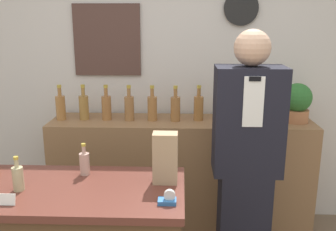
{
  "coord_description": "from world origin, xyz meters",
  "views": [
    {
      "loc": [
        0.17,
        -1.27,
        1.8
      ],
      "look_at": [
        0.08,
        1.12,
        1.18
      ],
      "focal_mm": 40.0,
      "sensor_mm": 36.0,
      "label": 1
    }
  ],
  "objects": [
    {
      "name": "potted_plant",
      "position": [
        1.1,
        1.71,
        1.15
      ],
      "size": [
        0.23,
        0.23,
        0.32
      ],
      "color": "#B27047",
      "rests_on": "back_shelf"
    },
    {
      "name": "price_card_right",
      "position": [
        -0.67,
        0.34,
        0.95
      ],
      "size": [
        0.09,
        0.02,
        0.06
      ],
      "color": "white",
      "rests_on": "display_counter"
    },
    {
      "name": "shelf_bottle_3",
      "position": [
        -0.26,
        1.7,
        1.09
      ],
      "size": [
        0.08,
        0.08,
        0.29
      ],
      "color": "#96673C",
      "rests_on": "back_shelf"
    },
    {
      "name": "shelf_bottle_2",
      "position": [
        -0.45,
        1.71,
        1.09
      ],
      "size": [
        0.08,
        0.08,
        0.29
      ],
      "color": "#9B6537",
      "rests_on": "back_shelf"
    },
    {
      "name": "tape_dispenser",
      "position": [
        0.11,
        0.38,
        0.95
      ],
      "size": [
        0.09,
        0.06,
        0.07
      ],
      "color": "#2D66A8",
      "rests_on": "display_counter"
    },
    {
      "name": "shopkeeper",
      "position": [
        0.6,
        1.07,
        0.87
      ],
      "size": [
        0.44,
        0.28,
        1.74
      ],
      "color": "black",
      "rests_on": "ground_plane"
    },
    {
      "name": "back_shelf",
      "position": [
        0.17,
        1.71,
        0.49
      ],
      "size": [
        2.16,
        0.47,
        0.98
      ],
      "color": "#8E6642",
      "rests_on": "ground_plane"
    },
    {
      "name": "counter_bottle_2",
      "position": [
        -0.39,
        0.72,
        1.0
      ],
      "size": [
        0.06,
        0.06,
        0.19
      ],
      "color": "tan",
      "rests_on": "display_counter"
    },
    {
      "name": "shelf_bottle_5",
      "position": [
        0.12,
        1.69,
        1.09
      ],
      "size": [
        0.08,
        0.08,
        0.29
      ],
      "color": "#996637",
      "rests_on": "back_shelf"
    },
    {
      "name": "shelf_bottle_9",
      "position": [
        0.88,
        1.72,
        1.09
      ],
      "size": [
        0.08,
        0.08,
        0.29
      ],
      "color": "#A26437",
      "rests_on": "back_shelf"
    },
    {
      "name": "shelf_bottle_8",
      "position": [
        0.69,
        1.69,
        1.09
      ],
      "size": [
        0.08,
        0.08,
        0.29
      ],
      "color": "olive",
      "rests_on": "back_shelf"
    },
    {
      "name": "paper_bag",
      "position": [
        0.08,
        0.63,
        1.07
      ],
      "size": [
        0.13,
        0.09,
        0.28
      ],
      "color": "tan",
      "rests_on": "display_counter"
    },
    {
      "name": "shelf_bottle_1",
      "position": [
        -0.64,
        1.72,
        1.09
      ],
      "size": [
        0.08,
        0.08,
        0.29
      ],
      "color": "olive",
      "rests_on": "back_shelf"
    },
    {
      "name": "shelf_bottle_7",
      "position": [
        0.5,
        1.71,
        1.09
      ],
      "size": [
        0.08,
        0.08,
        0.29
      ],
      "color": "olive",
      "rests_on": "back_shelf"
    },
    {
      "name": "counter_bottle_1",
      "position": [
        -0.68,
        0.5,
        1.0
      ],
      "size": [
        0.06,
        0.06,
        0.19
      ],
      "color": "tan",
      "rests_on": "display_counter"
    },
    {
      "name": "shelf_bottle_0",
      "position": [
        -0.83,
        1.7,
        1.09
      ],
      "size": [
        0.08,
        0.08,
        0.29
      ],
      "color": "#A36D39",
      "rests_on": "back_shelf"
    },
    {
      "name": "back_wall",
      "position": [
        -0.0,
        2.0,
        1.35
      ],
      "size": [
        5.2,
        0.09,
        2.7
      ],
      "color": "silver",
      "rests_on": "ground_plane"
    },
    {
      "name": "shelf_bottle_4",
      "position": [
        -0.07,
        1.7,
        1.09
      ],
      "size": [
        0.08,
        0.08,
        0.29
      ],
      "color": "#9B6737",
      "rests_on": "back_shelf"
    },
    {
      "name": "shelf_bottle_6",
      "position": [
        0.31,
        1.72,
        1.09
      ],
      "size": [
        0.08,
        0.08,
        0.29
      ],
      "color": "#9A6634",
      "rests_on": "back_shelf"
    }
  ]
}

